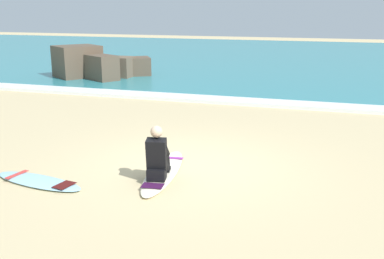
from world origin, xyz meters
The scene contains 7 objects.
ground_plane centered at (0.00, 0.00, 0.00)m, with size 80.00×80.00×0.00m, color #CCB584.
sea centered at (0.00, 20.03, 0.05)m, with size 80.00×28.00×0.10m, color teal.
breaking_foam centered at (0.00, 6.33, 0.06)m, with size 80.00×0.90×0.11m, color white.
surfboard_main centered at (-0.33, -0.48, 0.04)m, with size 0.88×2.56×0.08m.
surfer_seated centered at (-0.28, -0.87, 0.44)m, with size 0.48×0.75×0.95m.
surfboard_spare_near centered at (-2.23, -1.61, 0.04)m, with size 1.91×0.81×0.08m.
rock_outcrop_distant centered at (-7.15, 9.53, 0.55)m, with size 4.05×3.21×1.41m.
Camera 1 is at (2.66, -7.97, 2.98)m, focal length 43.17 mm.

